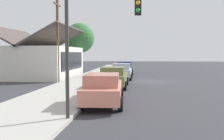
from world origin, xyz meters
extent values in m
plane|color=#38383D|center=(0.00, 0.00, 0.00)|extent=(120.00, 120.00, 0.00)
cube|color=#B2AFA8|center=(0.00, 5.60, 0.08)|extent=(60.00, 4.20, 0.16)
cube|color=#EA8C75|center=(-11.08, 2.75, 0.68)|extent=(4.84, 2.07, 0.70)
cube|color=tan|center=(-11.55, 2.72, 1.31)|extent=(2.37, 1.71, 0.56)
cylinder|color=black|center=(-9.66, 3.73, 0.33)|extent=(0.67, 0.26, 0.66)
cylinder|color=black|center=(-9.56, 1.94, 0.33)|extent=(0.67, 0.26, 0.66)
cylinder|color=black|center=(-12.60, 3.56, 0.33)|extent=(0.67, 0.26, 0.66)
cylinder|color=black|center=(-12.49, 1.77, 0.33)|extent=(0.67, 0.26, 0.66)
cube|color=olive|center=(-4.57, 2.85, 0.68)|extent=(4.78, 1.85, 0.70)
cube|color=#61683C|center=(-5.04, 2.85, 1.31)|extent=(2.30, 1.63, 0.56)
cylinder|color=black|center=(-3.08, 3.77, 0.33)|extent=(0.66, 0.22, 0.66)
cylinder|color=black|center=(-3.08, 1.93, 0.33)|extent=(0.66, 0.22, 0.66)
cylinder|color=black|center=(-6.05, 3.77, 0.33)|extent=(0.66, 0.22, 0.66)
cylinder|color=black|center=(-6.05, 1.93, 0.33)|extent=(0.66, 0.22, 0.66)
cube|color=silver|center=(1.78, 2.67, 0.68)|extent=(4.51, 1.85, 0.70)
cube|color=#A0A2A6|center=(1.33, 2.67, 1.31)|extent=(2.17, 1.63, 0.56)
cylinder|color=black|center=(3.17, 3.60, 0.33)|extent=(0.66, 0.22, 0.66)
cylinder|color=black|center=(3.18, 1.75, 0.33)|extent=(0.66, 0.22, 0.66)
cylinder|color=black|center=(0.38, 3.59, 0.33)|extent=(0.66, 0.22, 0.66)
cylinder|color=black|center=(0.38, 1.75, 0.33)|extent=(0.66, 0.22, 0.66)
cube|color=navy|center=(8.02, 2.77, 0.68)|extent=(4.97, 2.08, 0.70)
cube|color=navy|center=(7.53, 2.75, 1.31)|extent=(2.42, 1.73, 0.56)
cylinder|color=black|center=(9.49, 3.77, 0.33)|extent=(0.67, 0.25, 0.66)
cylinder|color=black|center=(9.58, 1.93, 0.33)|extent=(0.67, 0.25, 0.66)
cylinder|color=black|center=(6.46, 3.62, 0.33)|extent=(0.67, 0.25, 0.66)
cylinder|color=black|center=(6.55, 1.78, 0.33)|extent=(0.67, 0.25, 0.66)
cube|color=silver|center=(3.38, 12.00, 1.64)|extent=(10.30, 7.68, 3.28)
cube|color=black|center=(3.38, 8.12, 1.80)|extent=(8.24, 0.08, 1.84)
cube|color=#514742|center=(3.38, 10.08, 4.30)|extent=(10.90, 4.14, 2.30)
cube|color=#514742|center=(3.38, 13.92, 4.30)|extent=(10.90, 4.14, 2.30)
cylinder|color=brown|center=(11.04, 9.15, 1.79)|extent=(0.44, 0.44, 3.58)
sphere|color=#38753D|center=(11.04, 9.15, 4.71)|extent=(4.10, 4.10, 4.10)
cylinder|color=#383833|center=(-14.57, 3.60, 2.60)|extent=(0.14, 0.14, 5.20)
cube|color=black|center=(-14.57, 1.00, 4.35)|extent=(0.28, 0.24, 0.80)
sphere|color=yellow|center=(-14.72, 1.00, 4.35)|extent=(0.16, 0.16, 0.16)
sphere|color=green|center=(-14.72, 1.00, 4.09)|extent=(0.16, 0.16, 0.16)
cylinder|color=brown|center=(-1.48, 8.20, 3.75)|extent=(0.24, 0.24, 7.50)
cube|color=brown|center=(-1.48, 8.20, 6.90)|extent=(1.80, 0.12, 0.12)
cylinder|color=red|center=(-8.07, 4.20, 0.44)|extent=(0.22, 0.22, 0.55)
sphere|color=red|center=(-8.07, 4.20, 0.78)|extent=(0.18, 0.18, 0.18)
camera|label=1|loc=(-23.84, 0.94, 2.59)|focal=41.18mm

